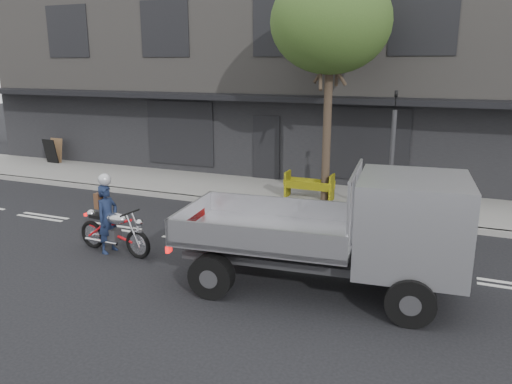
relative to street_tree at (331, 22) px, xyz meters
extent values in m
plane|color=black|center=(-2.20, -4.20, -5.28)|extent=(80.00, 80.00, 0.00)
cube|color=gray|center=(-2.20, 0.50, -5.20)|extent=(32.00, 3.20, 0.15)
cube|color=gray|center=(-2.20, -1.10, -5.20)|extent=(32.00, 0.20, 0.15)
cube|color=slate|center=(-2.20, 7.10, -1.28)|extent=(26.00, 10.00, 8.00)
cylinder|color=#382B21|center=(0.00, 0.00, -3.28)|extent=(0.24, 0.24, 4.00)
ellipsoid|color=#35501E|center=(0.00, 0.00, 0.02)|extent=(3.40, 3.40, 2.89)
cylinder|color=#2D2D30|center=(2.00, -0.85, -3.78)|extent=(0.12, 0.12, 3.00)
imported|color=black|center=(2.00, -0.85, -2.03)|extent=(0.08, 0.10, 0.50)
torus|color=black|center=(-4.08, -5.58, -4.96)|extent=(0.67, 0.17, 0.67)
torus|color=black|center=(-2.72, -5.72, -4.96)|extent=(0.67, 0.17, 0.67)
cube|color=#2D2D30|center=(-3.45, -5.64, -4.85)|extent=(0.36, 0.27, 0.28)
ellipsoid|color=silver|center=(-3.29, -5.66, -4.45)|extent=(0.57, 0.36, 0.27)
cube|color=black|center=(-3.77, -5.61, -4.47)|extent=(0.55, 0.29, 0.08)
cylinder|color=black|center=(-2.89, -5.70, -4.26)|extent=(0.10, 0.59, 0.04)
imported|color=#17223F|center=(-3.55, -5.65, -4.49)|extent=(0.43, 0.61, 1.57)
cylinder|color=black|center=(-0.35, -6.81, -4.86)|extent=(0.85, 0.38, 0.83)
cylinder|color=black|center=(-0.52, -4.96, -4.86)|extent=(0.85, 0.38, 0.83)
cylinder|color=black|center=(3.12, -6.48, -4.86)|extent=(0.85, 0.38, 0.83)
cylinder|color=black|center=(2.95, -4.64, -4.86)|extent=(0.85, 0.38, 0.83)
cube|color=#2D2D30|center=(1.30, -5.72, -4.68)|extent=(5.09, 1.55, 0.15)
cube|color=silver|center=(2.98, -5.56, -3.81)|extent=(2.03, 2.12, 1.63)
cube|color=black|center=(2.98, -5.56, -3.34)|extent=(1.80, 2.00, 0.60)
cube|color=#ACACB1|center=(0.38, -5.81, -4.28)|extent=(3.45, 2.42, 0.11)
camera|label=1|loc=(3.59, -14.30, -1.09)|focal=35.00mm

